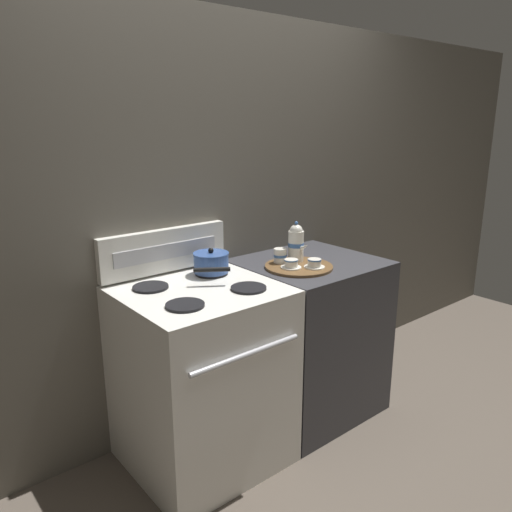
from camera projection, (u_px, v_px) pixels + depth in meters
ground_plane at (260, 428)px, 2.77m from camera, size 6.00×6.00×0.00m
wall_back at (219, 224)px, 2.74m from camera, size 6.00×0.05×2.20m
stove at (202, 376)px, 2.42m from camera, size 0.71×0.70×0.91m
control_panel at (165, 250)px, 2.50m from camera, size 0.70×0.05×0.22m
side_counter at (308, 336)px, 2.87m from camera, size 0.73×0.67×0.90m
saucepan at (211, 262)px, 2.50m from camera, size 0.26×0.29×0.13m
serving_tray at (299, 267)px, 2.62m from camera, size 0.36×0.36×0.01m
teapot at (296, 243)px, 2.67m from camera, size 0.09×0.14×0.22m
teacup_left at (291, 264)px, 2.57m from camera, size 0.11×0.11×0.05m
teacup_right at (314, 263)px, 2.58m from camera, size 0.11×0.11×0.05m
creamer_jug at (280, 256)px, 2.66m from camera, size 0.07×0.07×0.08m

